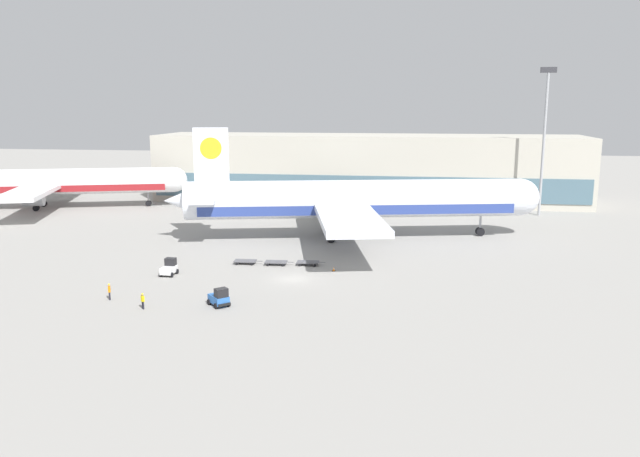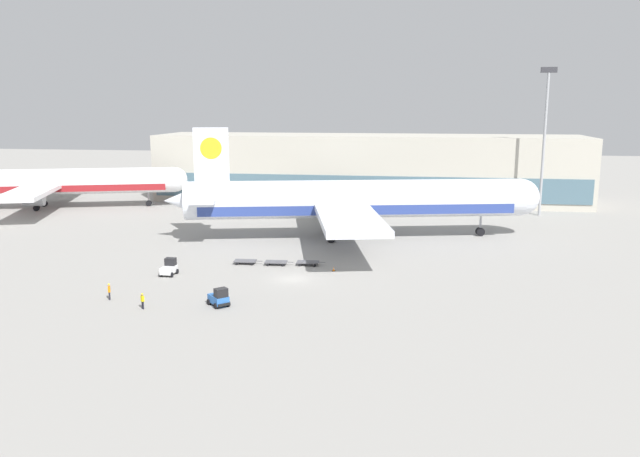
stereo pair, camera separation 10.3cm
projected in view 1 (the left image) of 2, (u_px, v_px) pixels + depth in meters
ground_plane at (293, 279)px, 73.72m from camera, size 400.00×400.00×0.00m
terminal_building at (367, 168)px, 133.86m from camera, size 90.00×18.20×14.00m
light_mast at (544, 132)px, 113.61m from camera, size 2.80×0.50×26.95m
airplane_main at (351, 201)px, 95.74m from camera, size 57.26×48.57×17.00m
airplane_distant at (54, 183)px, 123.53m from camera, size 49.33×42.22×14.90m
baggage_tug_foreground at (169, 268)px, 75.45m from camera, size 1.69×2.49×2.00m
baggage_tug_mid at (219, 298)px, 63.72m from camera, size 2.72×2.75×2.00m
baggage_dolly_lead at (245, 261)px, 80.75m from camera, size 3.74×1.66×0.48m
baggage_dolly_second at (276, 262)px, 80.23m from camera, size 3.74×1.66×0.48m
baggage_dolly_third at (308, 262)px, 80.14m from camera, size 3.74×1.66×0.48m
ground_crew_near at (143, 300)px, 62.77m from camera, size 0.47×0.39×1.67m
ground_crew_far at (109, 290)px, 65.71m from camera, size 0.33×0.54×1.79m
traffic_cone_near at (334, 269)px, 77.31m from camera, size 0.40×0.40×0.55m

